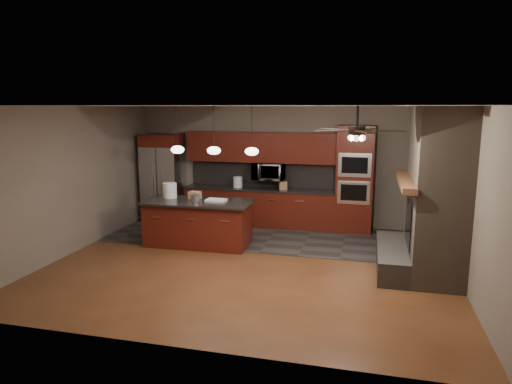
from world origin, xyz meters
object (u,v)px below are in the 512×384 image
(oven_tower, at_px, (355,179))
(counter_bucket, at_px, (238,182))
(kitchen_island, at_px, (198,223))
(cardboard_box, at_px, (195,195))
(refrigerator, at_px, (163,178))
(white_bucket, at_px, (170,190))
(counter_box, at_px, (283,185))
(paint_can, at_px, (195,198))
(paint_tray, at_px, (216,200))
(microwave, at_px, (269,171))

(oven_tower, distance_m, counter_bucket, 2.72)
(kitchen_island, relative_size, cardboard_box, 9.62)
(refrigerator, distance_m, white_bucket, 1.82)
(white_bucket, xyz_separation_m, counter_box, (2.09, 1.62, -0.08))
(paint_can, distance_m, paint_tray, 0.42)
(kitchen_island, distance_m, cardboard_box, 0.58)
(cardboard_box, bearing_deg, counter_bucket, 84.27)
(microwave, height_order, kitchen_island, microwave)
(oven_tower, relative_size, cardboard_box, 10.25)
(paint_can, bearing_deg, counter_bucket, 79.79)
(oven_tower, distance_m, cardboard_box, 3.56)
(kitchen_island, height_order, white_bucket, white_bucket)
(kitchen_island, xyz_separation_m, white_bucket, (-0.67, 0.17, 0.61))
(kitchen_island, height_order, counter_bucket, counter_bucket)
(microwave, height_order, cardboard_box, microwave)
(white_bucket, relative_size, counter_bucket, 1.23)
(microwave, bearing_deg, kitchen_island, -119.12)
(refrigerator, bearing_deg, counter_box, 0.60)
(microwave, xyz_separation_m, paint_can, (-1.08, -1.93, -0.32))
(paint_can, relative_size, counter_bucket, 0.74)
(paint_can, height_order, paint_tray, paint_can)
(refrigerator, xyz_separation_m, counter_box, (2.99, 0.03, -0.07))
(paint_tray, relative_size, cardboard_box, 1.70)
(oven_tower, relative_size, paint_can, 12.76)
(oven_tower, relative_size, refrigerator, 1.11)
(counter_box, bearing_deg, paint_tray, -139.52)
(oven_tower, distance_m, counter_box, 1.62)
(white_bucket, xyz_separation_m, cardboard_box, (0.54, 0.03, -0.08))
(counter_bucket, xyz_separation_m, counter_box, (1.10, -0.05, -0.03))
(oven_tower, height_order, paint_can, oven_tower)
(microwave, xyz_separation_m, counter_box, (0.37, -0.10, -0.30))
(oven_tower, height_order, cardboard_box, oven_tower)
(paint_can, xyz_separation_m, counter_bucket, (0.34, 1.88, 0.04))
(white_bucket, bearing_deg, oven_tower, 24.15)
(paint_can, xyz_separation_m, paint_tray, (0.40, 0.13, -0.04))
(microwave, distance_m, cardboard_box, 2.08)
(paint_tray, distance_m, counter_box, 2.00)
(paint_can, relative_size, paint_tray, 0.47)
(refrigerator, bearing_deg, counter_bucket, 2.47)
(paint_tray, xyz_separation_m, counter_bucket, (-0.06, 1.76, 0.09))
(microwave, distance_m, paint_can, 2.24)
(kitchen_island, bearing_deg, microwave, 59.91)
(paint_tray, distance_m, cardboard_box, 0.53)
(kitchen_island, height_order, paint_can, paint_can)
(kitchen_island, bearing_deg, paint_tray, 10.95)
(kitchen_island, height_order, paint_tray, paint_tray)
(counter_bucket, distance_m, counter_box, 1.11)
(refrigerator, relative_size, cardboard_box, 9.21)
(kitchen_island, distance_m, counter_box, 2.34)
(counter_bucket, bearing_deg, kitchen_island, -99.67)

